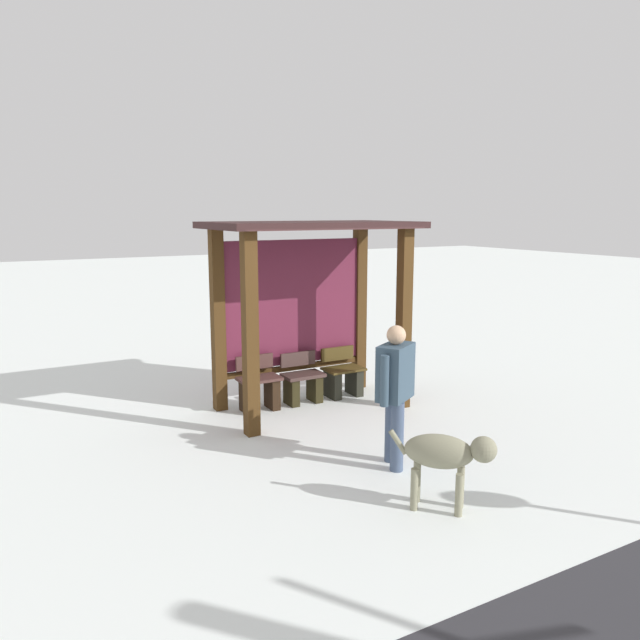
# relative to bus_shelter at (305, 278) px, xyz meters

# --- Properties ---
(ground_plane) EXTENTS (60.00, 60.00, 0.00)m
(ground_plane) POSITION_rel_bus_shelter_xyz_m (0.00, -0.18, -1.80)
(ground_plane) COLOR white
(bus_shelter) EXTENTS (2.73, 1.58, 2.57)m
(bus_shelter) POSITION_rel_bus_shelter_xyz_m (0.00, 0.00, 0.00)
(bus_shelter) COLOR #452C13
(bus_shelter) RESTS_ON ground
(bench_left_inside) EXTENTS (0.57, 0.36, 0.75)m
(bench_left_inside) POSITION_rel_bus_shelter_xyz_m (-0.67, 0.09, -1.50)
(bench_left_inside) COLOR #472C28
(bench_left_inside) RESTS_ON ground
(bench_center_inside) EXTENTS (0.57, 0.35, 0.71)m
(bench_center_inside) POSITION_rel_bus_shelter_xyz_m (0.00, 0.09, -1.51)
(bench_center_inside) COLOR #402C29
(bench_center_inside) RESTS_ON ground
(bench_right_inside) EXTENTS (0.57, 0.40, 0.71)m
(bench_right_inside) POSITION_rel_bus_shelter_xyz_m (0.67, 0.10, -1.52)
(bench_right_inside) COLOR #473716
(bench_right_inside) RESTS_ON ground
(person_walking) EXTENTS (0.60, 0.45, 1.54)m
(person_walking) POSITION_rel_bus_shelter_xyz_m (-0.17, -2.34, -0.90)
(person_walking) COLOR #344859
(person_walking) RESTS_ON ground
(dog) EXTENTS (0.73, 0.75, 0.74)m
(dog) POSITION_rel_bus_shelter_xyz_m (-0.34, -3.37, -1.27)
(dog) COLOR gray
(dog) RESTS_ON ground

